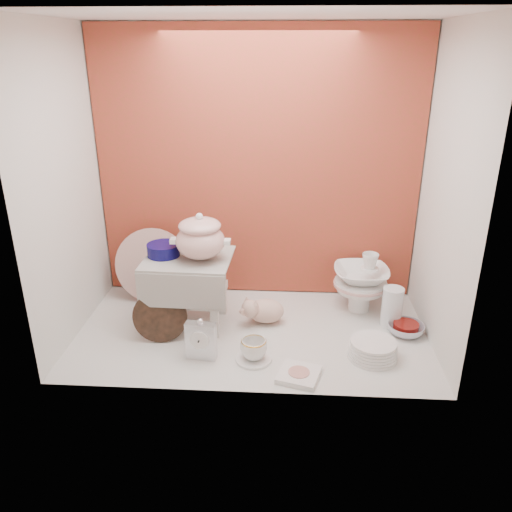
{
  "coord_description": "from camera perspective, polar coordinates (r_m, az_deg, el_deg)",
  "views": [
    {
      "loc": [
        0.17,
        -2.31,
        1.39
      ],
      "look_at": [
        0.02,
        0.02,
        0.42
      ],
      "focal_mm": 35.98,
      "sensor_mm": 36.0,
      "label": 1
    }
  ],
  "objects": [
    {
      "name": "ground",
      "position": [
        2.7,
        -0.45,
        -8.42
      ],
      "size": [
        1.8,
        1.8,
        0.0
      ],
      "primitive_type": "plane",
      "color": "silver",
      "rests_on": "ground"
    },
    {
      "name": "niche_shell",
      "position": [
        2.54,
        -0.23,
        12.12
      ],
      "size": [
        1.86,
        1.03,
        1.53
      ],
      "color": "#A73129",
      "rests_on": "ground"
    },
    {
      "name": "step_stool",
      "position": [
        2.71,
        -7.36,
        -3.86
      ],
      "size": [
        0.45,
        0.39,
        0.38
      ],
      "primitive_type": null,
      "rotation": [
        0.0,
        0.0,
        -0.04
      ],
      "color": "silver",
      "rests_on": "ground"
    },
    {
      "name": "soup_tureen",
      "position": [
        2.56,
        -6.23,
        2.17
      ],
      "size": [
        0.37,
        0.37,
        0.25
      ],
      "primitive_type": null,
      "rotation": [
        0.0,
        0.0,
        0.36
      ],
      "color": "white",
      "rests_on": "step_stool"
    },
    {
      "name": "cobalt_bowl",
      "position": [
        2.67,
        -10.25,
        0.69
      ],
      "size": [
        0.18,
        0.18,
        0.06
      ],
      "primitive_type": "cylinder",
      "rotation": [
        0.0,
        0.0,
        -0.08
      ],
      "color": "#0C0948",
      "rests_on": "step_stool"
    },
    {
      "name": "floral_platter",
      "position": [
        3.0,
        -11.44,
        -1.04
      ],
      "size": [
        0.43,
        0.12,
        0.42
      ],
      "primitive_type": null,
      "rotation": [
        0.0,
        0.0,
        0.0
      ],
      "color": "silver",
      "rests_on": "ground"
    },
    {
      "name": "blue_white_vase",
      "position": [
        3.04,
        -9.46,
        -2.41
      ],
      "size": [
        0.25,
        0.25,
        0.25
      ],
      "primitive_type": "imported",
      "rotation": [
        0.0,
        0.0,
        0.09
      ],
      "color": "white",
      "rests_on": "ground"
    },
    {
      "name": "lacquer_tray",
      "position": [
        2.61,
        -10.63,
        -6.64
      ],
      "size": [
        0.28,
        0.08,
        0.27
      ],
      "primitive_type": null,
      "rotation": [
        0.0,
        0.0,
        0.1
      ],
      "color": "black",
      "rests_on": "ground"
    },
    {
      "name": "mantel_clock",
      "position": [
        2.45,
        -6.14,
        -9.17
      ],
      "size": [
        0.15,
        0.07,
        0.21
      ],
      "primitive_type": "cube",
      "rotation": [
        0.0,
        0.0,
        -0.12
      ],
      "color": "silver",
      "rests_on": "ground"
    },
    {
      "name": "plush_pig",
      "position": [
        2.75,
        1.11,
        -6.07
      ],
      "size": [
        0.26,
        0.19,
        0.15
      ],
      "primitive_type": "ellipsoid",
      "rotation": [
        0.0,
        0.0,
        0.09
      ],
      "color": "#CEA391",
      "rests_on": "ground"
    },
    {
      "name": "teacup_saucer",
      "position": [
        2.48,
        -0.26,
        -11.36
      ],
      "size": [
        0.21,
        0.21,
        0.01
      ],
      "primitive_type": "cylinder",
      "rotation": [
        0.0,
        0.0,
        0.25
      ],
      "color": "white",
      "rests_on": "ground"
    },
    {
      "name": "gold_rim_teacup",
      "position": [
        2.45,
        -0.26,
        -10.28
      ],
      "size": [
        0.16,
        0.16,
        0.1
      ],
      "primitive_type": "imported",
      "rotation": [
        0.0,
        0.0,
        -0.34
      ],
      "color": "white",
      "rests_on": "teacup_saucer"
    },
    {
      "name": "lattice_dish",
      "position": [
        2.37,
        4.78,
        -13.01
      ],
      "size": [
        0.22,
        0.22,
        0.02
      ],
      "primitive_type": "cube",
      "rotation": [
        0.0,
        0.0,
        -0.28
      ],
      "color": "white",
      "rests_on": "ground"
    },
    {
      "name": "dinner_plate_stack",
      "position": [
        2.54,
        12.87,
        -10.06
      ],
      "size": [
        0.25,
        0.25,
        0.09
      ],
      "primitive_type": "cylinder",
      "rotation": [
        0.0,
        0.0,
        -0.05
      ],
      "color": "white",
      "rests_on": "ground"
    },
    {
      "name": "crystal_bowl",
      "position": [
        2.77,
        16.3,
        -7.82
      ],
      "size": [
        0.22,
        0.22,
        0.06
      ],
      "primitive_type": "imported",
      "rotation": [
        0.0,
        0.0,
        -0.2
      ],
      "color": "silver",
      "rests_on": "ground"
    },
    {
      "name": "clear_glass_vase",
      "position": [
        2.8,
        14.88,
        -5.52
      ],
      "size": [
        0.14,
        0.14,
        0.22
      ],
      "primitive_type": "cylinder",
      "rotation": [
        0.0,
        0.0,
        -0.35
      ],
      "color": "silver",
      "rests_on": "ground"
    },
    {
      "name": "porcelain_tower",
      "position": [
        2.9,
        11.55,
        -2.8
      ],
      "size": [
        0.3,
        0.3,
        0.34
      ],
      "primitive_type": null,
      "rotation": [
        0.0,
        0.0,
        0.0
      ],
      "color": "white",
      "rests_on": "ground"
    }
  ]
}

